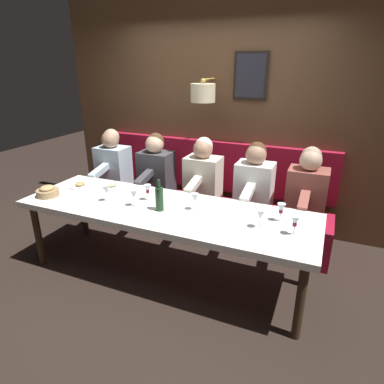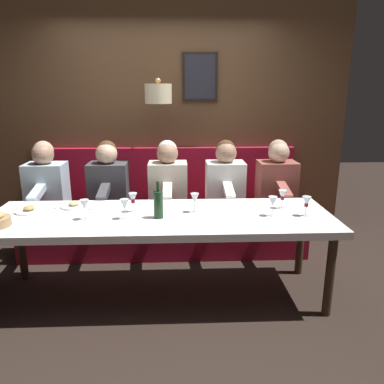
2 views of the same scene
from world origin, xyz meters
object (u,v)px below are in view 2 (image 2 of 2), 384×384
wine_glass_1 (273,202)px  wine_glass_3 (85,205)px  diner_middle (168,181)px  wine_glass_2 (283,195)px  diner_near (225,180)px  diner_farthest (46,182)px  dining_table (161,222)px  diner_far (108,181)px  wine_glass_6 (133,199)px  wine_glass_0 (125,205)px  diner_nearest (277,180)px  wine_glass_5 (307,202)px  wine_glass_4 (195,199)px  wine_bottle (158,204)px

wine_glass_1 → wine_glass_3: size_ratio=1.00×
diner_middle → wine_glass_2: (-0.74, -1.01, 0.04)m
diner_near → wine_glass_1: diner_near is taller
diner_farthest → dining_table: bearing=-125.9°
diner_middle → dining_table: bearing=177.1°
diner_far → wine_glass_6: 0.86m
wine_glass_0 → diner_near: bearing=-43.9°
dining_table → diner_nearest: diner_nearest is taller
wine_glass_1 → diner_nearest: bearing=-16.9°
wine_glass_0 → diner_nearest: bearing=-56.9°
diner_farthest → wine_glass_3: diner_farthest is taller
diner_nearest → diner_middle: size_ratio=1.00×
diner_farthest → wine_glass_1: diner_farthest is taller
diner_nearest → wine_glass_2: (-0.74, 0.15, 0.04)m
wine_glass_5 → wine_glass_6: size_ratio=1.00×
diner_farthest → wine_glass_4: bearing=-118.5°
diner_near → wine_glass_2: size_ratio=4.82×
dining_table → wine_bottle: 0.19m
diner_near → diner_farthest: same height
wine_glass_3 → wine_glass_4: same height
diner_far → wine_glass_2: 1.79m
diner_middle → wine_glass_3: diner_middle is taller
wine_glass_4 → wine_bottle: size_ratio=0.55×
wine_glass_3 → wine_glass_1: bearing=-89.0°
dining_table → wine_glass_3: 0.62m
diner_nearest → wine_glass_1: 0.98m
diner_middle → wine_glass_0: bearing=161.5°
diner_near → wine_glass_6: bearing=131.7°
diner_near → wine_glass_0: size_ratio=4.82×
dining_table → wine_glass_5: bearing=-93.3°
wine_glass_6 → wine_glass_0: bearing=165.5°
diner_far → wine_bottle: size_ratio=2.64×
diner_farthest → diner_nearest: bearing=-90.0°
dining_table → diner_near: diner_near is taller
wine_glass_2 → wine_glass_4: bearing=95.5°
dining_table → wine_glass_6: bearing=67.7°
diner_near → wine_glass_6: 1.18m
wine_bottle → wine_glass_1: bearing=-89.3°
diner_far → wine_glass_2: (-0.74, -1.63, 0.04)m
diner_farthest → wine_glass_2: (-0.74, -2.27, 0.04)m
wine_glass_2 → diner_near: bearing=28.4°
diner_far → diner_middle: bearing=-90.0°
diner_farthest → wine_glass_2: 2.39m
dining_table → diner_farthest: (0.88, 1.22, 0.13)m
diner_middle → diner_near: bearing=-90.0°
diner_middle → diner_far: 0.62m
diner_nearest → wine_glass_1: diner_nearest is taller
diner_nearest → wine_glass_4: 1.23m
diner_middle → wine_glass_6: diner_middle is taller
diner_middle → wine_bottle: (-0.95, 0.06, 0.04)m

